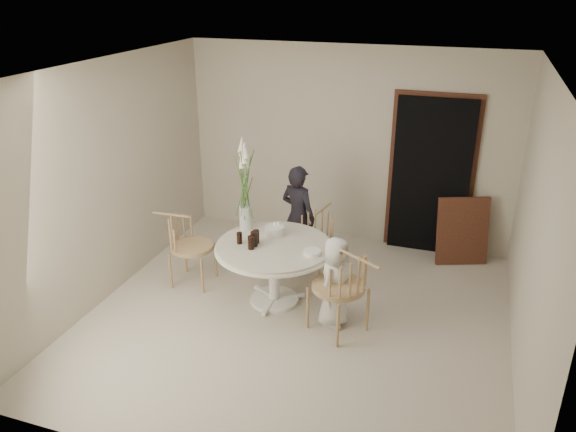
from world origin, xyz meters
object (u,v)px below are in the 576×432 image
(table, at_px, (274,254))
(chair_left, at_px, (182,238))
(chair_right, at_px, (348,283))
(birthday_cake, at_px, (275,231))
(boy, at_px, (335,282))
(flower_vase, at_px, (245,186))
(girl, at_px, (298,216))
(chair_far, at_px, (318,233))

(table, distance_m, chair_left, 1.22)
(chair_right, xyz_separation_m, birthday_cake, (-1.02, 0.63, 0.15))
(chair_right, xyz_separation_m, boy, (-0.18, 0.18, -0.12))
(flower_vase, bearing_deg, chair_right, -26.17)
(girl, bearing_deg, chair_far, 172.59)
(chair_far, bearing_deg, birthday_cake, -110.13)
(girl, bearing_deg, boy, 142.50)
(chair_right, xyz_separation_m, flower_vase, (-1.41, 0.69, 0.63))
(flower_vase, bearing_deg, birthday_cake, -9.25)
(birthday_cake, height_order, flower_vase, flower_vase)
(girl, relative_size, birthday_cake, 6.02)
(chair_far, distance_m, flower_vase, 1.15)
(chair_right, height_order, flower_vase, flower_vase)
(girl, xyz_separation_m, birthday_cake, (-0.05, -0.73, 0.11))
(girl, relative_size, boy, 1.32)
(flower_vase, bearing_deg, chair_left, -164.07)
(table, relative_size, chair_far, 1.57)
(chair_right, relative_size, girl, 0.72)
(chair_left, bearing_deg, chair_far, -66.29)
(chair_far, bearing_deg, girl, 165.27)
(chair_left, xyz_separation_m, boy, (1.98, -0.30, -0.07))
(girl, distance_m, birthday_cake, 0.74)
(boy, xyz_separation_m, flower_vase, (-1.22, 0.51, 0.75))
(girl, distance_m, boy, 1.43)
(chair_left, height_order, girl, girl)
(table, distance_m, boy, 0.80)
(boy, bearing_deg, birthday_cake, 76.34)
(chair_far, distance_m, birthday_cake, 0.72)
(birthday_cake, bearing_deg, chair_far, 58.44)
(table, bearing_deg, chair_left, 175.91)
(birthday_cake, xyz_separation_m, flower_vase, (-0.38, 0.06, 0.48))
(chair_right, bearing_deg, chair_far, -120.45)
(chair_far, bearing_deg, table, -97.31)
(flower_vase, bearing_deg, boy, -22.66)
(girl, xyz_separation_m, boy, (0.79, -1.18, -0.17))
(chair_far, height_order, birthday_cake, birthday_cake)
(girl, height_order, flower_vase, flower_vase)
(table, relative_size, flower_vase, 1.18)
(table, relative_size, birthday_cake, 5.95)
(chair_far, height_order, chair_left, chair_left)
(girl, bearing_deg, flower_vase, 75.59)
(chair_far, relative_size, girl, 0.63)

